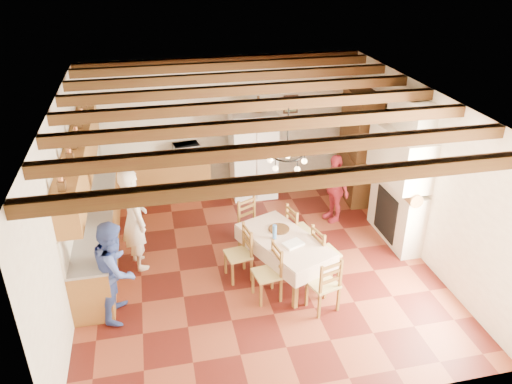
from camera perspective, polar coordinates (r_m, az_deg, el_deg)
floor at (r=9.10m, az=-0.21°, el=-7.99°), size 6.00×6.50×0.02m
ceiling at (r=7.76m, az=-0.25°, el=10.56°), size 6.00×6.50×0.02m
wall_back at (r=11.28m, az=-3.78°, el=7.81°), size 6.00×0.02×3.00m
wall_front at (r=5.70m, az=6.96°, el=-13.98°), size 6.00×0.02×3.00m
wall_left at (r=8.30m, az=-21.00°, el=-1.51°), size 0.02×6.50×3.00m
wall_right at (r=9.37m, az=18.09°, el=2.30°), size 0.02×6.50×3.00m
ceiling_beams at (r=7.79m, az=-0.25°, el=9.85°), size 6.00×6.30×0.16m
lower_cabinets_left at (r=9.67m, az=-17.47°, el=-3.98°), size 0.60×4.30×0.86m
lower_cabinets_back at (r=11.29m, az=-11.15°, el=1.48°), size 2.30×0.60×0.86m
countertop_left at (r=9.45m, az=-17.84°, el=-1.64°), size 0.62×4.30×0.04m
countertop_back at (r=11.11m, az=-11.36°, el=3.57°), size 2.34×0.62×0.04m
backsplash_left at (r=9.35m, az=-19.84°, el=-0.08°), size 0.03×4.30×0.60m
backsplash_back at (r=11.25m, az=-11.56°, el=5.63°), size 2.30×0.03×0.60m
upper_cabinets at (r=9.07m, az=-19.49°, el=3.67°), size 0.35×4.20×0.70m
fireplace at (r=9.43m, az=15.89°, el=2.11°), size 0.56×1.60×2.80m
wall_picture at (r=11.46m, az=3.98°, el=9.97°), size 0.34×0.03×0.42m
refrigerator at (r=10.99m, az=-0.34°, el=4.35°), size 0.97×0.80×1.93m
hutch at (r=11.02m, az=11.64°, el=5.16°), size 0.66×1.36×2.40m
dining_table at (r=8.39m, az=3.26°, el=-5.81°), size 1.45×1.92×0.75m
chandelier at (r=7.64m, az=3.57°, el=4.17°), size 0.47×0.47×0.03m
chair_left_near at (r=8.00m, az=1.24°, el=-9.23°), size 0.46×0.47×0.96m
chair_left_far at (r=8.45m, az=-2.06°, el=-7.05°), size 0.46×0.48×0.96m
chair_right_near at (r=8.57m, az=7.97°, el=-6.77°), size 0.48×0.50×0.96m
chair_right_far at (r=9.14m, az=4.98°, el=-4.25°), size 0.48×0.50×0.96m
chair_end_near at (r=7.86m, az=7.71°, el=-10.28°), size 0.51×0.50×0.96m
chair_end_far at (r=9.23m, az=-0.42°, el=-3.78°), size 0.55×0.55×0.96m
person_man at (r=8.77m, az=-13.74°, el=-3.02°), size 0.63×0.79×1.87m
person_woman_blue at (r=7.81m, az=-15.76°, el=-8.52°), size 0.73×0.87×1.62m
person_woman_red at (r=10.17m, az=8.94°, el=0.49°), size 0.56×0.91×1.44m
microwave at (r=11.06m, az=-7.95°, el=4.71°), size 0.59×0.44×0.30m
fridge_vase at (r=10.62m, az=0.27°, el=10.04°), size 0.33×0.33×0.33m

